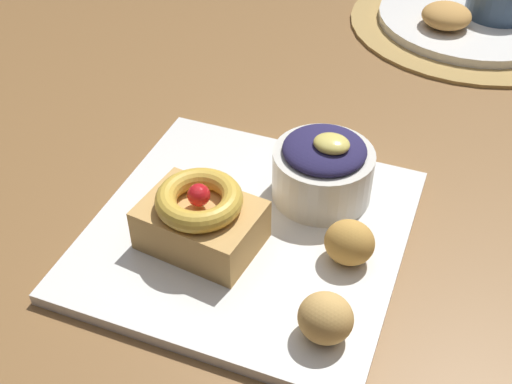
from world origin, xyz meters
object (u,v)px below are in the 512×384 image
Objects in this scene: fritter_front at (349,242)px; back_plate at (472,19)px; berry_ramekin at (323,168)px; cake_slice at (201,218)px; front_plate at (248,233)px; fritter_middle at (326,318)px; back_pastry at (446,16)px.

back_plate is at bearing 85.16° from fritter_front.
berry_ramekin is 0.46m from back_plate.
cake_slice is at bearing -168.19° from fritter_front.
berry_ramekin reaches higher than front_plate.
fritter_front is at bearing 92.62° from fritter_middle.
cake_slice reaches higher than front_plate.
cake_slice is 2.51× the size of fritter_front.
fritter_front is (0.10, -0.00, 0.03)m from front_plate.
back_pastry is at bearing -122.96° from back_plate.
front_plate is at bearing 177.21° from fritter_front.
back_plate is 0.06m from back_pastry.
fritter_front is 0.65× the size of back_pastry.
fritter_middle is 0.16× the size of back_plate.
fritter_middle is 0.61m from back_plate.
berry_ramekin is at bearing -98.35° from back_pastry.
cake_slice is at bearing 155.97° from fritter_middle.
front_plate is at bearing -124.77° from berry_ramekin.
back_plate is at bearing 57.04° from back_pastry.
berry_ramekin is at bearing 55.23° from front_plate.
back_plate is (0.09, 0.45, -0.03)m from berry_ramekin.
cake_slice is at bearing -135.73° from front_plate.
fritter_middle is (0.05, -0.16, -0.01)m from berry_ramekin.
berry_ramekin reaches higher than cake_slice.
berry_ramekin is at bearing 51.46° from cake_slice.
fritter_middle is (0.00, -0.09, -0.00)m from fritter_front.
berry_ramekin reaches higher than back_plate.
fritter_middle is (0.10, -0.09, 0.03)m from front_plate.
front_plate is at bearing 44.27° from cake_slice.
back_pastry reaches higher than front_plate.
front_plate is 6.39× the size of fritter_front.
fritter_middle is at bearing -87.38° from fritter_front.
fritter_middle is at bearing -93.80° from back_plate.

